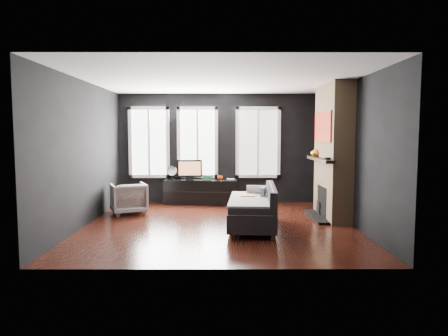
{
  "coord_description": "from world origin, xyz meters",
  "views": [
    {
      "loc": [
        0.08,
        -7.43,
        1.72
      ],
      "look_at": [
        0.1,
        0.3,
        1.05
      ],
      "focal_mm": 32.0,
      "sensor_mm": 36.0,
      "label": 1
    }
  ],
  "objects_px": {
    "book": "(227,175)",
    "mantel_vase": "(315,152)",
    "mug": "(220,177)",
    "media_console": "(201,192)",
    "monitor": "(190,168)",
    "sofa": "(252,207)",
    "armchair": "(129,197)"
  },
  "relations": [
    {
      "from": "mug",
      "to": "mantel_vase",
      "type": "height_order",
      "value": "mantel_vase"
    },
    {
      "from": "sofa",
      "to": "monitor",
      "type": "bearing_deg",
      "value": 122.85
    },
    {
      "from": "mug",
      "to": "book",
      "type": "relative_size",
      "value": 0.57
    },
    {
      "from": "armchair",
      "to": "media_console",
      "type": "relative_size",
      "value": 0.42
    },
    {
      "from": "book",
      "to": "mantel_vase",
      "type": "distance_m",
      "value": 2.3
    },
    {
      "from": "armchair",
      "to": "monitor",
      "type": "bearing_deg",
      "value": -158.31
    },
    {
      "from": "media_console",
      "to": "mug",
      "type": "height_order",
      "value": "mug"
    },
    {
      "from": "media_console",
      "to": "book",
      "type": "distance_m",
      "value": 0.76
    },
    {
      "from": "monitor",
      "to": "mantel_vase",
      "type": "relative_size",
      "value": 3.06
    },
    {
      "from": "media_console",
      "to": "mug",
      "type": "distance_m",
      "value": 0.6
    },
    {
      "from": "sofa",
      "to": "mantel_vase",
      "type": "bearing_deg",
      "value": 46.6
    },
    {
      "from": "monitor",
      "to": "mantel_vase",
      "type": "bearing_deg",
      "value": -26.35
    },
    {
      "from": "armchair",
      "to": "media_console",
      "type": "bearing_deg",
      "value": -163.73
    },
    {
      "from": "monitor",
      "to": "armchair",
      "type": "bearing_deg",
      "value": -139.52
    },
    {
      "from": "armchair",
      "to": "mantel_vase",
      "type": "xyz_separation_m",
      "value": [
        4.0,
        -0.01,
        0.96
      ]
    },
    {
      "from": "sofa",
      "to": "book",
      "type": "xyz_separation_m",
      "value": [
        -0.43,
        2.5,
        0.33
      ]
    },
    {
      "from": "media_console",
      "to": "mantel_vase",
      "type": "distance_m",
      "value": 2.96
    },
    {
      "from": "media_console",
      "to": "monitor",
      "type": "distance_m",
      "value": 0.64
    },
    {
      "from": "mug",
      "to": "mantel_vase",
      "type": "distance_m",
      "value": 2.42
    },
    {
      "from": "monitor",
      "to": "book",
      "type": "bearing_deg",
      "value": -2.43
    },
    {
      "from": "media_console",
      "to": "mug",
      "type": "bearing_deg",
      "value": -4.06
    },
    {
      "from": "sofa",
      "to": "mug",
      "type": "height_order",
      "value": "sofa"
    },
    {
      "from": "media_console",
      "to": "mantel_vase",
      "type": "xyz_separation_m",
      "value": [
        2.51,
        -1.19,
        1.03
      ]
    },
    {
      "from": "media_console",
      "to": "monitor",
      "type": "xyz_separation_m",
      "value": [
        -0.27,
        -0.01,
        0.58
      ]
    },
    {
      "from": "media_console",
      "to": "sofa",
      "type": "bearing_deg",
      "value": -61.61
    },
    {
      "from": "monitor",
      "to": "sofa",
      "type": "bearing_deg",
      "value": -64.95
    },
    {
      "from": "sofa",
      "to": "armchair",
      "type": "height_order",
      "value": "sofa"
    },
    {
      "from": "sofa",
      "to": "armchair",
      "type": "xyz_separation_m",
      "value": [
        -2.56,
        1.31,
        -0.03
      ]
    },
    {
      "from": "monitor",
      "to": "mug",
      "type": "bearing_deg",
      "value": -8.32
    },
    {
      "from": "media_console",
      "to": "book",
      "type": "height_order",
      "value": "book"
    },
    {
      "from": "sofa",
      "to": "mug",
      "type": "xyz_separation_m",
      "value": [
        -0.61,
        2.42,
        0.28
      ]
    },
    {
      "from": "mantel_vase",
      "to": "media_console",
      "type": "bearing_deg",
      "value": 154.62
    }
  ]
}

